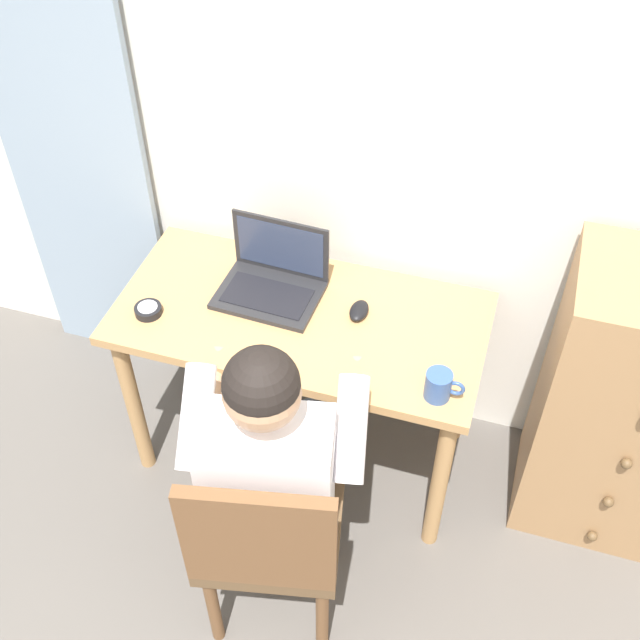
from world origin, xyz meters
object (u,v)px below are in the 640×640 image
Objects in this scene: computer_mouse at (359,311)px; desk at (301,338)px; chair at (267,538)px; coffee_mug at (439,386)px; desk_clock at (148,310)px; laptop at (273,278)px; person_seated at (274,450)px; dresser at (629,407)px.

desk is at bearing -160.71° from computer_mouse.
chair is 7.30× the size of coffee_mug.
desk_clock is 0.98m from coffee_mug.
desk is 3.49× the size of laptop.
person_seated is 3.40× the size of laptop.
person_seated reaches higher than dresser.
person_seated is at bearing -70.40° from laptop.
person_seated is at bearing -80.52° from desk.
coffee_mug is at bearing -153.05° from dresser.
computer_mouse is at bearing 18.03° from desk.
desk_clock is (-0.66, -0.20, -0.00)m from computer_mouse.
desk is at bearing 16.41° from desk_clock.
chair is (0.12, -0.67, -0.14)m from desk.
dresser is at bearing 38.04° from chair.
dresser is 1.25m from chair.
person_seated is (0.08, -0.49, 0.05)m from desk.
dresser is 0.71m from coffee_mug.
person_seated is at bearing -149.89° from dresser.
dresser is 12.03× the size of desk_clock.
computer_mouse is at bearing -177.81° from dresser.
computer_mouse is (0.18, 0.06, 0.13)m from desk.
person_seated is at bearing 100.50° from chair.
person_seated reaches higher than computer_mouse.
chair reaches higher than desk.
desk_clock is at bearing 176.12° from coffee_mug.
dresser is 0.94m from computer_mouse.
desk_clock is at bearing -163.59° from desk.
coffee_mug is at bearing -25.37° from laptop.
computer_mouse is 0.69m from desk_clock.
person_seated reaches higher than coffee_mug.
laptop reaches higher than computer_mouse.
desk_clock is at bearing 147.96° from person_seated.
dresser is 3.08× the size of laptop.
person_seated is 0.57m from computer_mouse.
laptop is 0.42m from desk_clock.
desk is at bearing 99.48° from person_seated.
computer_mouse is at bearing 84.59° from chair.
laptop reaches higher than chair.
person_seated is at bearing -145.73° from coffee_mug.
chair is 0.84m from desk_clock.
desk is 0.50m from person_seated.
laptop reaches higher than desk.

